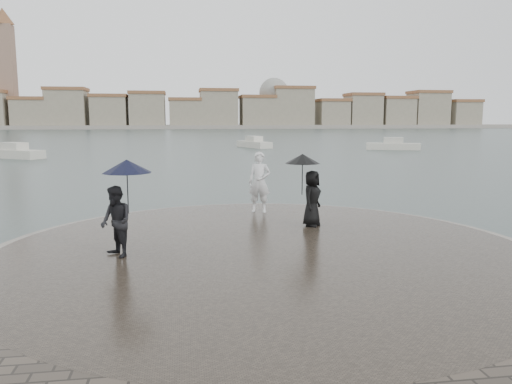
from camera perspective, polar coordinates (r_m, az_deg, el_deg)
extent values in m
plane|color=#2B3835|center=(8.11, 5.28, -15.18)|extent=(400.00, 400.00, 0.00)
cylinder|color=gray|center=(11.29, 1.00, -7.44)|extent=(12.50, 12.50, 0.32)
cylinder|color=#2D261E|center=(11.29, 1.00, -7.34)|extent=(11.90, 11.90, 0.36)
imported|color=silver|center=(15.40, 0.40, 1.13)|extent=(0.79, 0.65, 1.88)
imported|color=black|center=(10.81, -15.71, -3.29)|extent=(0.87, 0.92, 1.50)
cylinder|color=black|center=(10.78, -14.45, -0.04)|extent=(0.02, 0.02, 0.90)
cone|color=black|center=(10.72, -14.56, 2.87)|extent=(1.04, 1.04, 0.28)
imported|color=black|center=(13.50, 6.41, -0.74)|extent=(0.81, 0.88, 1.51)
cylinder|color=black|center=(13.46, 5.31, 1.60)|extent=(0.02, 0.02, 0.90)
cone|color=black|center=(13.40, 5.34, 3.81)|extent=(0.95, 0.95, 0.26)
cube|color=gray|center=(170.24, -8.08, 7.39)|extent=(260.00, 20.00, 1.20)
cube|color=gray|center=(173.48, -24.32, 8.05)|extent=(10.00, 10.00, 9.00)
cube|color=brown|center=(173.58, -24.42, 9.70)|extent=(10.60, 10.60, 1.00)
cube|color=gray|center=(170.90, -20.76, 8.76)|extent=(12.00, 10.00, 12.00)
cube|color=brown|center=(171.12, -20.87, 10.93)|extent=(12.60, 10.60, 1.00)
cube|color=gray|center=(168.69, -16.37, 8.63)|extent=(11.00, 10.00, 10.00)
cube|color=brown|center=(168.83, -16.45, 10.49)|extent=(11.60, 10.60, 1.00)
cube|color=gray|center=(167.54, -12.26, 8.95)|extent=(11.00, 10.00, 11.00)
cube|color=brown|center=(167.73, -12.33, 11.00)|extent=(11.60, 10.60, 1.00)
cube|color=gray|center=(167.23, -8.10, 8.71)|extent=(10.00, 10.00, 9.00)
cube|color=brown|center=(167.34, -8.13, 10.43)|extent=(10.60, 10.60, 1.00)
cube|color=gray|center=(167.73, -4.30, 9.29)|extent=(12.00, 10.00, 12.00)
cube|color=brown|center=(167.96, -4.32, 11.50)|extent=(12.60, 10.60, 1.00)
cube|color=gray|center=(169.20, 0.15, 8.96)|extent=(11.00, 10.00, 10.00)
cube|color=brown|center=(169.35, 0.15, 10.82)|extent=(11.60, 10.60, 1.00)
cube|color=gray|center=(171.47, 4.17, 9.43)|extent=(13.00, 10.00, 13.00)
cube|color=brown|center=(171.74, 4.20, 11.77)|extent=(13.60, 10.60, 1.00)
cube|color=gray|center=(175.06, 8.69, 8.68)|extent=(10.00, 10.00, 9.00)
cube|color=brown|center=(175.17, 8.73, 10.32)|extent=(10.60, 10.60, 1.00)
cube|color=gray|center=(178.64, 12.11, 8.91)|extent=(11.00, 10.00, 11.00)
cube|color=brown|center=(178.82, 12.17, 10.83)|extent=(11.60, 10.60, 1.00)
cube|color=gray|center=(183.20, 15.66, 8.61)|extent=(11.00, 10.00, 10.00)
cube|color=brown|center=(183.33, 15.73, 10.33)|extent=(11.60, 10.60, 1.00)
cube|color=gray|center=(188.43, 19.04, 8.75)|extent=(12.00, 10.00, 12.00)
cube|color=brown|center=(188.64, 19.13, 10.73)|extent=(12.60, 10.60, 1.00)
cube|color=gray|center=(194.75, 22.44, 8.11)|extent=(10.00, 10.00, 9.00)
cube|color=brown|center=(194.84, 22.53, 9.58)|extent=(10.60, 10.60, 1.00)
cube|color=#846654|center=(177.83, -26.59, 11.61)|extent=(5.00, 5.00, 32.00)
cone|color=brown|center=(180.11, -26.99, 17.48)|extent=(6.80, 6.80, 5.00)
sphere|color=gray|center=(172.40, 2.06, 11.27)|extent=(10.00, 10.00, 10.00)
cube|color=beige|center=(56.91, -0.22, 5.36)|extent=(3.49, 5.71, 0.90)
cube|color=beige|center=(56.88, -0.22, 5.96)|extent=(1.84, 2.30, 0.90)
cube|color=beige|center=(54.88, 15.40, 4.95)|extent=(5.69, 3.61, 0.90)
cube|color=beige|center=(54.85, 15.42, 5.57)|extent=(2.31, 1.88, 0.90)
cube|color=beige|center=(46.10, -25.83, 3.82)|extent=(5.42, 4.47, 0.90)
cube|color=beige|center=(46.06, -25.88, 4.56)|extent=(2.33, 2.13, 0.90)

